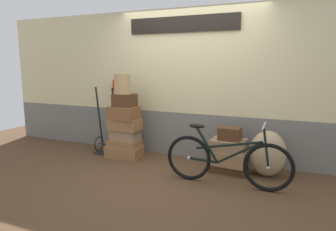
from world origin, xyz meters
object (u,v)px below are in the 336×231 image
(suitcase_2, at_px, (125,135))
(suitcase_0, at_px, (125,152))
(suitcase_8, at_px, (229,145))
(suitcase_9, at_px, (230,134))
(suitcase_3, at_px, (125,125))
(suitcase_1, at_px, (125,143))
(suitcase_6, at_px, (228,167))
(burlap_sack, at_px, (267,154))
(luggage_trolley, at_px, (107,137))
(bicycle, at_px, (226,161))
(wicker_basket, at_px, (122,84))
(suitcase_7, at_px, (229,158))
(suitcase_4, at_px, (124,113))
(suitcase_5, at_px, (125,100))

(suitcase_2, bearing_deg, suitcase_0, -109.74)
(suitcase_8, xyz_separation_m, suitcase_9, (0.02, -0.02, 0.18))
(suitcase_8, bearing_deg, suitcase_2, -179.07)
(suitcase_3, relative_size, suitcase_8, 1.02)
(suitcase_1, bearing_deg, suitcase_6, 0.95)
(suitcase_9, relative_size, burlap_sack, 0.47)
(suitcase_1, distance_m, luggage_trolley, 0.47)
(suitcase_8, bearing_deg, luggage_trolley, 178.30)
(suitcase_3, height_order, suitcase_8, suitcase_3)
(suitcase_8, relative_size, bicycle, 0.30)
(suitcase_1, relative_size, bicycle, 0.31)
(wicker_basket, bearing_deg, suitcase_7, -0.46)
(suitcase_7, height_order, bicycle, bicycle)
(suitcase_4, bearing_deg, suitcase_2, 94.69)
(suitcase_0, distance_m, suitcase_5, 0.90)
(burlap_sack, bearing_deg, suitcase_1, -178.67)
(suitcase_4, xyz_separation_m, suitcase_6, (1.81, 0.04, -0.72))
(suitcase_0, height_order, wicker_basket, wicker_basket)
(suitcase_4, bearing_deg, suitcase_3, 65.65)
(suitcase_8, height_order, suitcase_9, suitcase_9)
(burlap_sack, bearing_deg, suitcase_9, -173.09)
(suitcase_7, xyz_separation_m, wicker_basket, (-1.85, 0.01, 1.05))
(suitcase_9, bearing_deg, suitcase_6, 111.84)
(suitcase_7, bearing_deg, suitcase_4, -175.44)
(suitcase_4, distance_m, suitcase_8, 1.84)
(suitcase_7, bearing_deg, suitcase_3, -176.06)
(suitcase_3, bearing_deg, wicker_basket, -175.74)
(suitcase_3, xyz_separation_m, wicker_basket, (-0.04, -0.00, 0.69))
(suitcase_0, bearing_deg, wicker_basket, 162.87)
(suitcase_2, distance_m, luggage_trolley, 0.48)
(burlap_sack, bearing_deg, suitcase_3, -178.75)
(suitcase_5, xyz_separation_m, suitcase_6, (1.80, 0.00, -0.94))
(suitcase_5, distance_m, suitcase_8, 1.89)
(bicycle, bearing_deg, luggage_trolley, 164.57)
(suitcase_0, height_order, suitcase_9, suitcase_9)
(suitcase_9, bearing_deg, suitcase_3, -177.21)
(suitcase_3, bearing_deg, suitcase_8, -1.68)
(suitcase_2, bearing_deg, suitcase_7, -4.04)
(suitcase_2, bearing_deg, bicycle, -18.93)
(suitcase_8, height_order, burlap_sack, burlap_sack)
(suitcase_4, relative_size, suitcase_5, 1.35)
(suitcase_5, xyz_separation_m, luggage_trolley, (-0.46, 0.11, -0.72))
(wicker_basket, bearing_deg, suitcase_0, -12.52)
(suitcase_2, height_order, suitcase_5, suitcase_5)
(suitcase_5, height_order, suitcase_8, suitcase_5)
(suitcase_6, distance_m, suitcase_7, 0.17)
(suitcase_4, height_order, suitcase_5, suitcase_5)
(suitcase_7, distance_m, wicker_basket, 2.12)
(wicker_basket, bearing_deg, luggage_trolley, 163.66)
(suitcase_4, xyz_separation_m, suitcase_9, (1.82, 0.01, -0.19))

